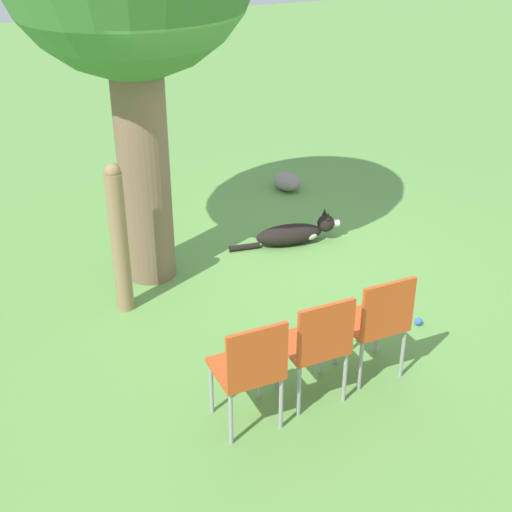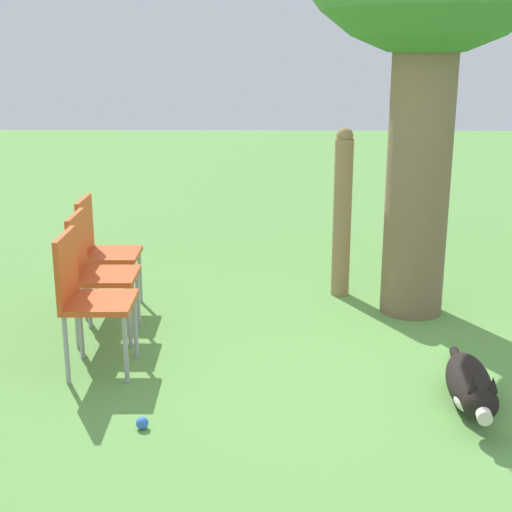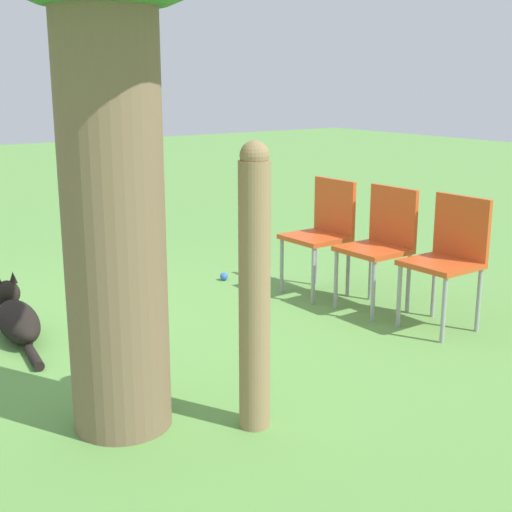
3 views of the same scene
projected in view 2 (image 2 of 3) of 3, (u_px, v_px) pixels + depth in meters
The scene contains 7 objects.
ground_plane at pixel (381, 352), 4.83m from camera, with size 30.00×30.00×0.00m, color #609947.
dog at pixel (470, 387), 4.07m from camera, with size 0.34×1.21×0.34m.
fence_post at pixel (342, 213), 5.82m from camera, with size 0.15×0.15×1.39m.
red_chair_0 at pixel (86, 292), 4.42m from camera, with size 0.43×0.45×0.90m.
red_chair_1 at pixel (94, 266), 4.96m from camera, with size 0.43×0.45×0.90m.
red_chair_2 at pixel (101, 246), 5.49m from camera, with size 0.43×0.45×0.90m.
tennis_ball at pixel (142, 423), 3.83m from camera, with size 0.07×0.07×0.07m.
Camera 2 is at (-0.78, -4.49, 1.94)m, focal length 50.00 mm.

